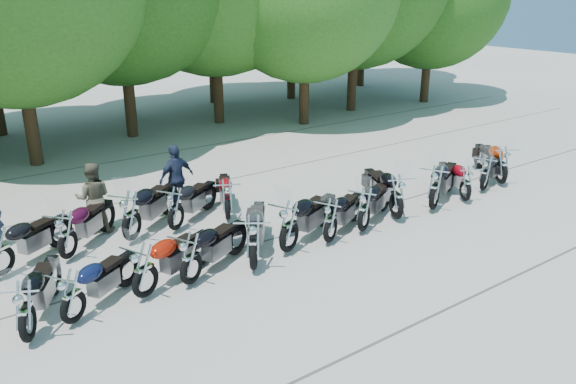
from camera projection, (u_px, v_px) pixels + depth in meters
ground at (327, 257)px, 12.55m from camera, size 90.00×90.00×0.00m
motorcycle_1 at (25, 310)px, 9.28m from camera, size 1.68×2.34×1.29m
motorcycle_2 at (72, 295)px, 9.81m from camera, size 2.12×1.68×1.19m
motorcycle_3 at (144, 269)px, 10.62m from camera, size 2.38×1.57×1.30m
motorcycle_4 at (191, 257)px, 11.10m from camera, size 2.36×1.64×1.29m
motorcycle_5 at (253, 241)px, 11.66m from camera, size 2.10×2.47×1.41m
motorcycle_6 at (289, 225)px, 12.44m from camera, size 2.61×1.68×1.42m
motorcycle_7 at (331, 219)px, 12.96m from camera, size 2.29×1.59×1.25m
motorcycle_8 at (364, 208)px, 13.54m from camera, size 2.38×1.72×1.31m
motorcycle_9 at (397, 195)px, 14.26m from camera, size 1.62×2.57×1.40m
motorcycle_10 at (435, 186)px, 14.85m from camera, size 2.61×1.84×1.44m
motorcycle_11 at (466, 182)px, 15.53m from camera, size 1.55×2.16×1.19m
motorcycle_12 at (486, 172)px, 16.31m from camera, size 2.28×1.43×1.24m
motorcycle_13 at (503, 164)px, 16.85m from camera, size 1.94×2.44×1.37m
motorcycle_15 at (66, 233)px, 12.16m from camera, size 2.16×2.08×1.30m
motorcycle_16 at (131, 214)px, 13.01m from camera, size 2.47×2.15×1.43m
motorcycle_17 at (175, 208)px, 13.62m from camera, size 2.28×1.83×1.29m
motorcycle_18 at (227, 199)px, 14.24m from camera, size 1.60×2.28×1.25m
rider_1 at (93, 198)px, 13.56m from camera, size 1.06×0.96×1.77m
rider_2 at (177, 178)px, 14.92m from camera, size 1.13×0.65×1.82m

